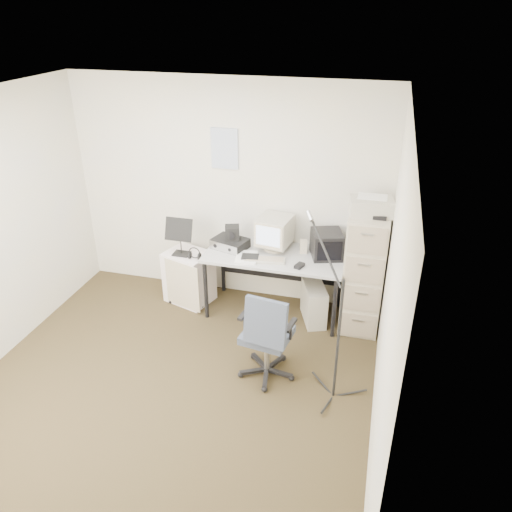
% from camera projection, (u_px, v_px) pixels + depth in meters
% --- Properties ---
extents(floor, '(3.60, 3.60, 0.01)m').
position_uv_depth(floor, '(172.00, 387.00, 4.60)').
color(floor, '#362D1A').
rests_on(floor, ground).
extents(ceiling, '(3.60, 3.60, 0.01)m').
position_uv_depth(ceiling, '(144.00, 109.00, 3.45)').
color(ceiling, white).
rests_on(ceiling, ground).
extents(wall_back, '(3.60, 0.02, 2.50)m').
position_uv_depth(wall_back, '(228.00, 193.00, 5.57)').
color(wall_back, beige).
rests_on(wall_back, ground).
extents(wall_front, '(3.60, 0.02, 2.50)m').
position_uv_depth(wall_front, '(7.00, 435.00, 2.47)').
color(wall_front, beige).
rests_on(wall_front, ground).
extents(wall_right, '(0.02, 3.60, 2.50)m').
position_uv_depth(wall_right, '(389.00, 298.00, 3.61)').
color(wall_right, beige).
rests_on(wall_right, ground).
extents(wall_calendar, '(0.30, 0.02, 0.44)m').
position_uv_depth(wall_calendar, '(225.00, 149.00, 5.33)').
color(wall_calendar, white).
rests_on(wall_calendar, wall_back).
extents(filing_cabinet, '(0.40, 0.60, 1.30)m').
position_uv_depth(filing_cabinet, '(364.00, 271.00, 5.21)').
color(filing_cabinet, '#B9AF96').
rests_on(filing_cabinet, floor).
extents(printer, '(0.46, 0.35, 0.16)m').
position_uv_depth(printer, '(371.00, 207.00, 4.84)').
color(printer, '#B4AE95').
rests_on(printer, filing_cabinet).
extents(desk, '(1.50, 0.70, 0.73)m').
position_uv_depth(desk, '(274.00, 284.00, 5.53)').
color(desk, '#B1B1B1').
rests_on(desk, floor).
extents(crt_monitor, '(0.39, 0.40, 0.37)m').
position_uv_depth(crt_monitor, '(275.00, 233.00, 5.39)').
color(crt_monitor, '#B4AE95').
rests_on(crt_monitor, desk).
extents(crt_tv, '(0.39, 0.41, 0.28)m').
position_uv_depth(crt_tv, '(327.00, 244.00, 5.26)').
color(crt_tv, black).
rests_on(crt_tv, desk).
extents(desk_speaker, '(0.09, 0.09, 0.14)m').
position_uv_depth(desk_speaker, '(303.00, 247.00, 5.37)').
color(desk_speaker, '#C4B596').
rests_on(desk_speaker, desk).
extents(keyboard, '(0.44, 0.20, 0.02)m').
position_uv_depth(keyboard, '(265.00, 260.00, 5.22)').
color(keyboard, '#B4AE95').
rests_on(keyboard, desk).
extents(mouse, '(0.10, 0.13, 0.03)m').
position_uv_depth(mouse, '(299.00, 266.00, 5.10)').
color(mouse, black).
rests_on(mouse, desk).
extents(radio_receiver, '(0.43, 0.36, 0.11)m').
position_uv_depth(radio_receiver, '(230.00, 243.00, 5.48)').
color(radio_receiver, black).
rests_on(radio_receiver, desk).
extents(radio_speaker, '(0.19, 0.18, 0.15)m').
position_uv_depth(radio_speaker, '(232.00, 233.00, 5.42)').
color(radio_speaker, black).
rests_on(radio_speaker, radio_receiver).
extents(papers, '(0.27, 0.33, 0.02)m').
position_uv_depth(papers, '(246.00, 257.00, 5.28)').
color(papers, white).
rests_on(papers, desk).
extents(pc_tower, '(0.35, 0.50, 0.43)m').
position_uv_depth(pc_tower, '(314.00, 303.00, 5.46)').
color(pc_tower, '#B4AE95').
rests_on(pc_tower, floor).
extents(office_chair, '(0.62, 0.62, 0.94)m').
position_uv_depth(office_chair, '(267.00, 333.00, 4.54)').
color(office_chair, '#495364').
rests_on(office_chair, floor).
extents(side_cart, '(0.59, 0.53, 0.61)m').
position_uv_depth(side_cart, '(189.00, 277.00, 5.78)').
color(side_cart, white).
rests_on(side_cart, floor).
extents(music_stand, '(0.35, 0.27, 0.45)m').
position_uv_depth(music_stand, '(180.00, 236.00, 5.51)').
color(music_stand, black).
rests_on(music_stand, side_cart).
extents(headphones, '(0.20, 0.20, 0.03)m').
position_uv_depth(headphones, '(195.00, 255.00, 5.50)').
color(headphones, black).
rests_on(headphones, side_cart).
extents(mic_stand, '(0.03, 0.03, 1.57)m').
position_uv_depth(mic_stand, '(340.00, 323.00, 4.13)').
color(mic_stand, black).
rests_on(mic_stand, floor).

